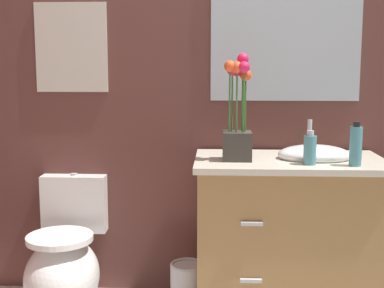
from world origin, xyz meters
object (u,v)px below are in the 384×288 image
object	(u,v)px
flower_vase	(237,121)
soap_bottle	(356,146)
toilet	(65,265)
wall_poster	(71,48)
vanity_cabinet	(288,237)
wall_mirror	(286,35)
trash_bin	(187,288)
lotion_bottle	(310,149)

from	to	relation	value
flower_vase	soap_bottle	world-z (taller)	flower_vase
toilet	wall_poster	world-z (taller)	wall_poster
vanity_cabinet	flower_vase	world-z (taller)	flower_vase
wall_poster	wall_mirror	distance (m)	1.17
toilet	flower_vase	size ratio (longest dim) A/B	1.33
wall_poster	flower_vase	bearing A→B (deg)	-20.90
toilet	soap_bottle	world-z (taller)	soap_bottle
toilet	trash_bin	xyz separation A→B (m)	(0.65, -0.01, -0.11)
soap_bottle	lotion_bottle	distance (m)	0.21
flower_vase	trash_bin	bearing A→B (deg)	165.19
vanity_cabinet	trash_bin	size ratio (longest dim) A/B	3.72
soap_bottle	lotion_bottle	bearing A→B (deg)	173.73
soap_bottle	trash_bin	xyz separation A→B (m)	(-0.79, 0.19, -0.79)
trash_bin	soap_bottle	bearing A→B (deg)	-13.64
flower_vase	soap_bottle	size ratio (longest dim) A/B	2.52
lotion_bottle	trash_bin	xyz separation A→B (m)	(-0.58, 0.17, -0.77)
toilet	trash_bin	world-z (taller)	toilet
toilet	wall_mirror	bearing A→B (deg)	12.95
toilet	lotion_bottle	world-z (taller)	lotion_bottle
toilet	trash_bin	size ratio (longest dim) A/B	2.54
vanity_cabinet	soap_bottle	bearing A→B (deg)	-32.70
soap_bottle	trash_bin	size ratio (longest dim) A/B	0.76
lotion_bottle	trash_bin	distance (m)	0.98
vanity_cabinet	lotion_bottle	xyz separation A→B (m)	(0.07, -0.15, 0.48)
toilet	soap_bottle	size ratio (longest dim) A/B	3.36
wall_poster	lotion_bottle	bearing A→B (deg)	-19.88
trash_bin	wall_mirror	bearing A→B (deg)	28.54
toilet	wall_poster	size ratio (longest dim) A/B	1.43
vanity_cabinet	flower_vase	xyz separation A→B (m)	(-0.27, -0.05, 0.59)
wall_mirror	wall_poster	bearing A→B (deg)	180.00
flower_vase	lotion_bottle	xyz separation A→B (m)	(0.33, -0.10, -0.12)
lotion_bottle	wall_mirror	size ratio (longest dim) A/B	0.20
lotion_bottle	vanity_cabinet	bearing A→B (deg)	114.11
vanity_cabinet	flower_vase	size ratio (longest dim) A/B	1.95
toilet	wall_mirror	xyz separation A→B (m)	(1.16, 0.27, 1.21)
vanity_cabinet	wall_poster	size ratio (longest dim) A/B	2.09
toilet	lotion_bottle	distance (m)	1.41
trash_bin	wall_poster	xyz separation A→B (m)	(-0.65, 0.28, 1.25)
trash_bin	wall_poster	world-z (taller)	wall_poster
vanity_cabinet	lotion_bottle	distance (m)	0.50
wall_poster	trash_bin	bearing A→B (deg)	-23.10
wall_poster	soap_bottle	bearing A→B (deg)	-18.05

